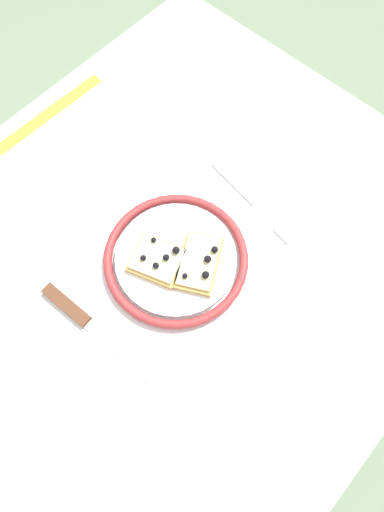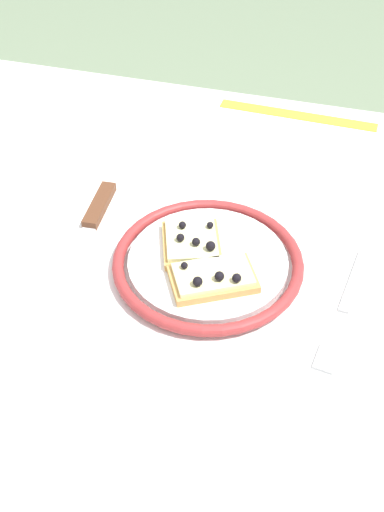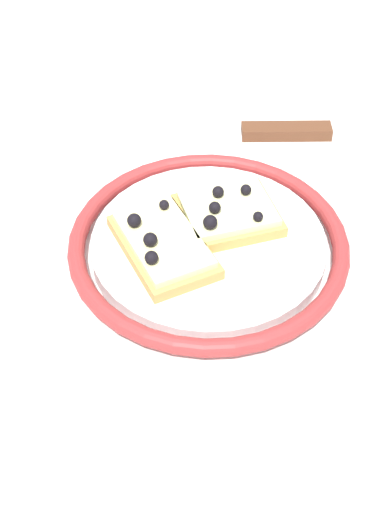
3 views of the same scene
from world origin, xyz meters
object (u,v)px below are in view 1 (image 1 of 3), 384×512
Objects in this scene: dining_table at (150,297)px; knife at (82,318)px; plate at (176,258)px; fork at (253,201)px; pizza_slice_near at (199,263)px; measuring_tape at (47,115)px; pizza_slice_far at (157,259)px.

dining_table is 4.44× the size of knife.
plate is 0.17m from fork.
measuring_tape is (-0.04, -0.42, -0.02)m from pizza_slice_near.
dining_table is at bearing 75.49° from measuring_tape.
measuring_tape is (-0.08, -0.37, -0.02)m from pizza_slice_far.
pizza_slice_near reaches higher than fork.
fork reaches higher than measuring_tape.
dining_table is 0.15m from pizza_slice_near.
dining_table is 4.57× the size of plate.
fork is at bearing 169.52° from knife.
plate is at bearing 84.17° from measuring_tape.
knife is (0.14, -0.02, -0.02)m from pizza_slice_far.
knife reaches higher than fork.
pizza_slice_near is (-0.02, 0.04, 0.01)m from plate.
fork is at bearing 170.58° from dining_table.
pizza_slice_near is at bearing 157.26° from knife.
measuring_tape is (-0.22, -0.34, -0.00)m from knife.
fork is 0.79× the size of measuring_tape.
dining_table is at bearing -15.39° from plate.
dining_table is at bearing -9.42° from fork.
dining_table is 5.31× the size of fork.
fork is at bearing 108.05° from measuring_tape.
pizza_slice_near is 1.16× the size of pizza_slice_far.
dining_table is 0.25m from fork.
dining_table is 10.74× the size of pizza_slice_far.
fork is at bearing -174.49° from pizza_slice_near.
plate is 1.16× the size of fork.
pizza_slice_near is at bearing 112.98° from plate.
pizza_slice_far is at bearing -33.46° from plate.
pizza_slice_near is (-0.07, 0.05, 0.12)m from dining_table.
pizza_slice_near reaches higher than measuring_tape.
knife is (0.18, -0.08, -0.02)m from pizza_slice_near.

